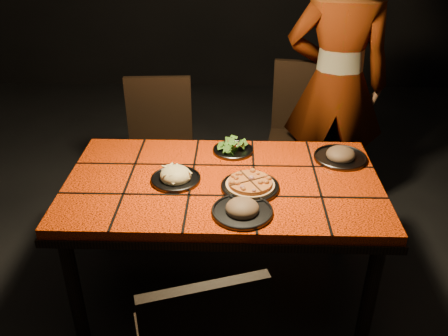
{
  "coord_description": "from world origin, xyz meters",
  "views": [
    {
      "loc": [
        0.07,
        -2.07,
        2.0
      ],
      "look_at": [
        0.01,
        -0.0,
        0.82
      ],
      "focal_mm": 38.0,
      "sensor_mm": 36.0,
      "label": 1
    }
  ],
  "objects_px": {
    "chair_far_right": "(303,127)",
    "plate_pizza": "(250,185)",
    "dining_table": "(223,193)",
    "chair_far_left": "(160,141)",
    "diner": "(336,85)",
    "plate_pasta": "(176,177)"
  },
  "relations": [
    {
      "from": "chair_far_right",
      "to": "plate_pizza",
      "type": "relative_size",
      "value": 3.15
    },
    {
      "from": "diner",
      "to": "plate_pasta",
      "type": "relative_size",
      "value": 7.31
    },
    {
      "from": "chair_far_left",
      "to": "diner",
      "type": "height_order",
      "value": "diner"
    },
    {
      "from": "chair_far_left",
      "to": "diner",
      "type": "xyz_separation_m",
      "value": [
        1.18,
        0.13,
        0.37
      ]
    },
    {
      "from": "chair_far_left",
      "to": "chair_far_right",
      "type": "relative_size",
      "value": 0.95
    },
    {
      "from": "chair_far_left",
      "to": "plate_pasta",
      "type": "distance_m",
      "value": 0.88
    },
    {
      "from": "dining_table",
      "to": "chair_far_right",
      "type": "xyz_separation_m",
      "value": [
        0.54,
        1.01,
        -0.08
      ]
    },
    {
      "from": "plate_pasta",
      "to": "diner",
      "type": "bearing_deg",
      "value": 44.67
    },
    {
      "from": "chair_far_left",
      "to": "plate_pizza",
      "type": "distance_m",
      "value": 1.09
    },
    {
      "from": "dining_table",
      "to": "diner",
      "type": "height_order",
      "value": "diner"
    },
    {
      "from": "plate_pizza",
      "to": "diner",
      "type": "bearing_deg",
      "value": 60.08
    },
    {
      "from": "dining_table",
      "to": "chair_far_left",
      "type": "xyz_separation_m",
      "value": [
        -0.46,
        0.81,
        -0.11
      ]
    },
    {
      "from": "diner",
      "to": "plate_pizza",
      "type": "distance_m",
      "value": 1.18
    },
    {
      "from": "plate_pizza",
      "to": "plate_pasta",
      "type": "distance_m",
      "value": 0.38
    },
    {
      "from": "chair_far_left",
      "to": "chair_far_right",
      "type": "distance_m",
      "value": 1.02
    },
    {
      "from": "diner",
      "to": "plate_pizza",
      "type": "relative_size",
      "value": 5.68
    },
    {
      "from": "chair_far_right",
      "to": "plate_pasta",
      "type": "relative_size",
      "value": 4.06
    },
    {
      "from": "dining_table",
      "to": "plate_pizza",
      "type": "distance_m",
      "value": 0.19
    },
    {
      "from": "chair_far_right",
      "to": "plate_pizza",
      "type": "distance_m",
      "value": 1.17
    },
    {
      "from": "chair_far_left",
      "to": "chair_far_right",
      "type": "xyz_separation_m",
      "value": [
        1.0,
        0.2,
        0.03
      ]
    },
    {
      "from": "dining_table",
      "to": "plate_pasta",
      "type": "height_order",
      "value": "plate_pasta"
    },
    {
      "from": "chair_far_left",
      "to": "plate_pizza",
      "type": "xyz_separation_m",
      "value": [
        0.59,
        -0.89,
        0.21
      ]
    }
  ]
}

